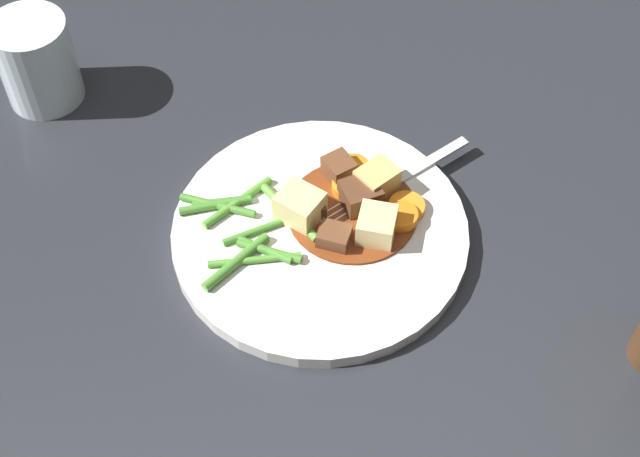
# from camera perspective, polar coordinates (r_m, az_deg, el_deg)

# --- Properties ---
(ground_plane) EXTENTS (3.00, 3.00, 0.00)m
(ground_plane) POSITION_cam_1_polar(r_m,az_deg,el_deg) (0.84, 0.00, -0.62)
(ground_plane) COLOR #26282D
(dinner_plate) EXTENTS (0.27, 0.27, 0.01)m
(dinner_plate) POSITION_cam_1_polar(r_m,az_deg,el_deg) (0.83, 0.00, -0.31)
(dinner_plate) COLOR white
(dinner_plate) RESTS_ON ground_plane
(stew_sauce) EXTENTS (0.12, 0.12, 0.00)m
(stew_sauce) POSITION_cam_1_polar(r_m,az_deg,el_deg) (0.84, 2.05, 1.11)
(stew_sauce) COLOR brown
(stew_sauce) RESTS_ON dinner_plate
(carrot_slice_0) EXTENTS (0.04, 0.04, 0.01)m
(carrot_slice_0) POSITION_cam_1_polar(r_m,az_deg,el_deg) (0.84, -1.52, 2.15)
(carrot_slice_0) COLOR orange
(carrot_slice_0) RESTS_ON dinner_plate
(carrot_slice_1) EXTENTS (0.05, 0.05, 0.01)m
(carrot_slice_1) POSITION_cam_1_polar(r_m,az_deg,el_deg) (0.84, 5.45, 1.40)
(carrot_slice_1) COLOR orange
(carrot_slice_1) RESTS_ON dinner_plate
(carrot_slice_2) EXTENTS (0.04, 0.04, 0.01)m
(carrot_slice_2) POSITION_cam_1_polar(r_m,az_deg,el_deg) (0.86, 2.09, 3.71)
(carrot_slice_2) COLOR orange
(carrot_slice_2) RESTS_ON dinner_plate
(carrot_slice_3) EXTENTS (0.04, 0.04, 0.01)m
(carrot_slice_3) POSITION_cam_1_polar(r_m,az_deg,el_deg) (0.83, 5.12, 0.70)
(carrot_slice_3) COLOR orange
(carrot_slice_3) RESTS_ON dinner_plate
(carrot_slice_4) EXTENTS (0.04, 0.04, 0.01)m
(carrot_slice_4) POSITION_cam_1_polar(r_m,az_deg,el_deg) (0.85, 1.73, 2.61)
(carrot_slice_4) COLOR orange
(carrot_slice_4) RESTS_ON dinner_plate
(potato_chunk_0) EXTENTS (0.05, 0.05, 0.03)m
(potato_chunk_0) POSITION_cam_1_polar(r_m,az_deg,el_deg) (0.81, 3.59, 0.14)
(potato_chunk_0) COLOR #EAD68C
(potato_chunk_0) RESTS_ON dinner_plate
(potato_chunk_1) EXTENTS (0.04, 0.04, 0.03)m
(potato_chunk_1) POSITION_cam_1_polar(r_m,az_deg,el_deg) (0.84, 3.60, 2.99)
(potato_chunk_1) COLOR #DBBC6B
(potato_chunk_1) RESTS_ON dinner_plate
(potato_chunk_2) EXTENTS (0.05, 0.05, 0.03)m
(potato_chunk_2) POSITION_cam_1_polar(r_m,az_deg,el_deg) (0.82, -1.28, 1.40)
(potato_chunk_2) COLOR #EAD68C
(potato_chunk_2) RESTS_ON dinner_plate
(meat_chunk_0) EXTENTS (0.04, 0.04, 0.02)m
(meat_chunk_0) POSITION_cam_1_polar(r_m,az_deg,el_deg) (0.81, 0.90, -0.54)
(meat_chunk_0) COLOR brown
(meat_chunk_0) RESTS_ON dinner_plate
(meat_chunk_1) EXTENTS (0.02, 0.02, 0.02)m
(meat_chunk_1) POSITION_cam_1_polar(r_m,az_deg,el_deg) (0.83, -0.14, 1.39)
(meat_chunk_1) COLOR #56331E
(meat_chunk_1) RESTS_ON dinner_plate
(meat_chunk_2) EXTENTS (0.03, 0.03, 0.02)m
(meat_chunk_2) POSITION_cam_1_polar(r_m,az_deg,el_deg) (0.85, 1.21, 3.74)
(meat_chunk_2) COLOR brown
(meat_chunk_2) RESTS_ON dinner_plate
(meat_chunk_3) EXTENTS (0.04, 0.04, 0.03)m
(meat_chunk_3) POSITION_cam_1_polar(r_m,az_deg,el_deg) (0.83, 2.57, 2.07)
(meat_chunk_3) COLOR #56331E
(meat_chunk_3) RESTS_ON dinner_plate
(green_bean_0) EXTENTS (0.07, 0.04, 0.01)m
(green_bean_0) POSITION_cam_1_polar(r_m,az_deg,el_deg) (0.84, -6.46, 1.46)
(green_bean_0) COLOR #4C8E33
(green_bean_0) RESTS_ON dinner_plate
(green_bean_1) EXTENTS (0.07, 0.05, 0.01)m
(green_bean_1) POSITION_cam_1_polar(r_m,az_deg,el_deg) (0.80, -5.30, -2.10)
(green_bean_1) COLOR #4C8E33
(green_bean_1) RESTS_ON dinner_plate
(green_bean_2) EXTENTS (0.07, 0.04, 0.01)m
(green_bean_2) POSITION_cam_1_polar(r_m,az_deg,el_deg) (0.84, -5.21, 1.67)
(green_bean_2) COLOR #599E38
(green_bean_2) RESTS_ON dinner_plate
(green_bean_3) EXTENTS (0.07, 0.02, 0.01)m
(green_bean_3) POSITION_cam_1_polar(r_m,az_deg,el_deg) (0.82, -3.81, -0.06)
(green_bean_3) COLOR #4C8E33
(green_bean_3) RESTS_ON dinner_plate
(green_bean_4) EXTENTS (0.07, 0.01, 0.01)m
(green_bean_4) POSITION_cam_1_polar(r_m,az_deg,el_deg) (0.84, -6.61, 1.48)
(green_bean_4) COLOR #4C8E33
(green_bean_4) RESTS_ON dinner_plate
(green_bean_5) EXTENTS (0.04, 0.04, 0.01)m
(green_bean_5) POSITION_cam_1_polar(r_m,az_deg,el_deg) (0.81, -3.47, -1.35)
(green_bean_5) COLOR #4C8E33
(green_bean_5) RESTS_ON dinner_plate
(green_bean_6) EXTENTS (0.04, 0.08, 0.01)m
(green_bean_6) POSITION_cam_1_polar(r_m,az_deg,el_deg) (0.83, -1.91, 1.02)
(green_bean_6) COLOR #599E38
(green_bean_6) RESTS_ON dinner_plate
(green_bean_7) EXTENTS (0.05, 0.01, 0.01)m
(green_bean_7) POSITION_cam_1_polar(r_m,az_deg,el_deg) (0.85, -6.25, 1.70)
(green_bean_7) COLOR #4C8E33
(green_bean_7) RESTS_ON dinner_plate
(green_bean_8) EXTENTS (0.05, 0.04, 0.01)m
(green_bean_8) POSITION_cam_1_polar(r_m,az_deg,el_deg) (0.81, -3.21, -1.43)
(green_bean_8) COLOR #4C8E33
(green_bean_8) RESTS_ON dinner_plate
(green_bean_9) EXTENTS (0.08, 0.02, 0.01)m
(green_bean_9) POSITION_cam_1_polar(r_m,az_deg,el_deg) (0.80, -4.14, -1.98)
(green_bean_9) COLOR #599E38
(green_bean_9) RESTS_ON dinner_plate
(fork) EXTENTS (0.17, 0.08, 0.00)m
(fork) POSITION_cam_1_polar(r_m,az_deg,el_deg) (0.86, 4.53, 2.82)
(fork) COLOR silver
(fork) RESTS_ON dinner_plate
(water_glass) EXTENTS (0.08, 0.08, 0.09)m
(water_glass) POSITION_cam_1_polar(r_m,az_deg,el_deg) (0.97, -17.40, 10.03)
(water_glass) COLOR silver
(water_glass) RESTS_ON ground_plane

